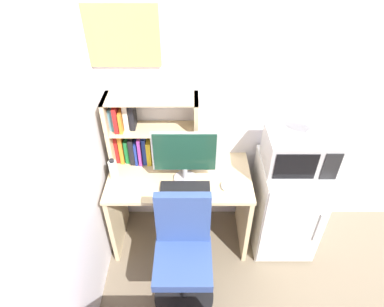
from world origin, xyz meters
TOP-DOWN VIEW (x-y plane):
  - wall_back at (0.40, 0.02)m, footprint 6.40×0.04m
  - wall_left at (-1.62, -1.60)m, footprint 0.04×4.40m
  - desk at (-0.97, -0.30)m, footprint 1.15×0.60m
  - hutch_bookshelf at (-1.27, -0.10)m, footprint 0.71×0.23m
  - monitor at (-0.93, -0.34)m, footprint 0.49×0.18m
  - keyboard at (-0.92, -0.46)m, footprint 0.38×0.16m
  - computer_mouse at (-0.62, -0.44)m, footprint 0.05×0.10m
  - water_bottle at (-1.49, -0.33)m, footprint 0.07×0.07m
  - mini_fridge at (-0.06, -0.31)m, footprint 0.51×0.57m
  - microwave at (-0.06, -0.31)m, footprint 0.50×0.37m
  - desk_fan at (0.02, -0.31)m, footprint 0.17×0.11m
  - desk_chair at (-0.94, -0.85)m, footprint 0.47×0.47m
  - wall_corkboard at (-1.46, -0.01)m, footprint 0.74×0.02m

SIDE VIEW (x-z plane):
  - mini_fridge at x=-0.06m, z-range 0.00..0.88m
  - desk_chair at x=-0.94m, z-range -0.05..0.94m
  - desk at x=-0.97m, z-range 0.14..0.91m
  - keyboard at x=-0.92m, z-range 0.77..0.79m
  - computer_mouse at x=-0.62m, z-range 0.77..0.81m
  - water_bottle at x=-1.49m, z-range 0.77..0.96m
  - monitor at x=-0.93m, z-range 0.80..1.25m
  - microwave at x=-0.06m, z-range 0.88..1.17m
  - hutch_bookshelf at x=-1.27m, z-range 0.75..1.35m
  - wall_back at x=0.40m, z-range 0.00..2.60m
  - wall_left at x=-1.62m, z-range 0.00..2.60m
  - desk_fan at x=0.02m, z-range 1.19..1.43m
  - wall_corkboard at x=-1.46m, z-range 1.58..2.00m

